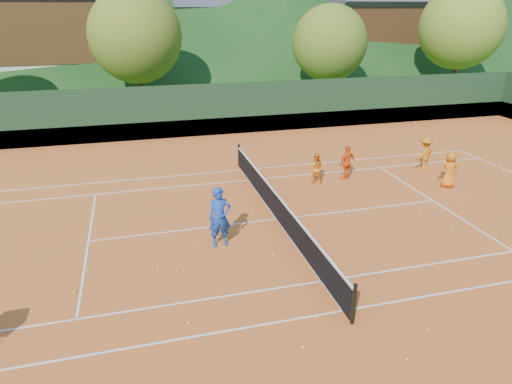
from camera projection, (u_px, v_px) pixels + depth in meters
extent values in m
plane|color=#2E531A|center=(277.00, 220.00, 16.29)|extent=(400.00, 400.00, 0.00)
cube|color=#C65820|center=(277.00, 219.00, 16.29)|extent=(40.00, 24.00, 0.02)
imported|color=#18409C|center=(220.00, 217.00, 14.14)|extent=(0.73, 0.49, 1.95)
imported|color=orange|center=(316.00, 168.00, 19.46)|extent=(0.76, 0.66, 1.32)
imported|color=orange|center=(347.00, 162.00, 19.79)|extent=(0.98, 0.70, 1.54)
imported|color=orange|center=(449.00, 170.00, 18.93)|extent=(0.86, 0.69, 1.53)
imported|color=#CC6B12|center=(425.00, 154.00, 20.86)|extent=(1.18, 0.96, 1.59)
sphere|color=#C3F128|center=(273.00, 255.00, 13.86)|extent=(0.07, 0.07, 0.07)
sphere|color=#C3F128|center=(177.00, 271.00, 13.02)|extent=(0.07, 0.07, 0.07)
sphere|color=#C3F128|center=(453.00, 229.00, 15.51)|extent=(0.07, 0.07, 0.07)
sphere|color=#C3F128|center=(407.00, 359.00, 9.76)|extent=(0.07, 0.07, 0.07)
sphere|color=#C3F128|center=(303.00, 347.00, 10.12)|extent=(0.07, 0.07, 0.07)
sphere|color=#C3F128|center=(158.00, 266.00, 13.28)|extent=(0.07, 0.07, 0.07)
sphere|color=#C3F128|center=(317.00, 317.00, 11.09)|extent=(0.07, 0.07, 0.07)
sphere|color=#C3F128|center=(421.00, 213.00, 16.70)|extent=(0.07, 0.07, 0.07)
sphere|color=#C3F128|center=(429.00, 330.00, 10.66)|extent=(0.07, 0.07, 0.07)
sphere|color=#C3F128|center=(199.00, 240.00, 14.75)|extent=(0.07, 0.07, 0.07)
sphere|color=#C3F128|center=(189.00, 323.00, 10.89)|extent=(0.07, 0.07, 0.07)
sphere|color=#C3F128|center=(486.00, 286.00, 12.34)|extent=(0.07, 0.07, 0.07)
sphere|color=#C3F128|center=(88.00, 271.00, 13.04)|extent=(0.07, 0.07, 0.07)
sphere|color=#C3F128|center=(224.00, 248.00, 14.29)|extent=(0.07, 0.07, 0.07)
sphere|color=#C3F128|center=(75.00, 292.00, 12.06)|extent=(0.07, 0.07, 0.07)
cube|color=white|center=(343.00, 311.00, 11.38)|extent=(23.77, 0.06, 0.00)
cube|color=silver|center=(242.00, 170.00, 21.19)|extent=(23.77, 0.06, 0.00)
cube|color=white|center=(322.00, 281.00, 12.60)|extent=(23.77, 0.06, 0.00)
cube|color=silver|center=(249.00, 180.00, 19.96)|extent=(23.77, 0.06, 0.00)
cube|color=white|center=(88.00, 241.00, 14.75)|extent=(0.06, 8.23, 0.00)
cube|color=white|center=(433.00, 201.00, 17.82)|extent=(0.06, 8.23, 0.00)
cube|color=silver|center=(277.00, 219.00, 16.28)|extent=(12.80, 0.06, 0.00)
cube|color=white|center=(277.00, 219.00, 16.28)|extent=(0.06, 10.97, 0.00)
cube|color=black|center=(277.00, 208.00, 16.11)|extent=(0.03, 11.97, 0.90)
cube|color=white|center=(277.00, 195.00, 15.94)|extent=(0.05, 11.97, 0.06)
cylinder|color=black|center=(354.00, 304.00, 10.72)|extent=(0.10, 0.10, 1.10)
cylinder|color=black|center=(239.00, 156.00, 21.43)|extent=(0.10, 0.10, 1.10)
cube|color=black|center=(215.00, 110.00, 26.45)|extent=(40.00, 0.05, 3.00)
cube|color=#195A27|center=(216.00, 127.00, 26.83)|extent=(40.40, 0.05, 1.00)
cube|color=beige|center=(67.00, 75.00, 40.19)|extent=(12.00, 9.00, 2.88)
cube|color=#3C2310|center=(60.00, 31.00, 38.80)|extent=(12.24, 9.18, 4.48)
cube|color=beige|center=(234.00, 67.00, 47.67)|extent=(11.00, 8.00, 2.52)
cube|color=#371B0F|center=(234.00, 34.00, 46.46)|extent=(11.22, 8.16, 3.92)
cube|color=#3F3E46|center=(233.00, 7.00, 45.49)|extent=(12.65, 8.82, 8.82)
cube|color=beige|center=(374.00, 66.00, 47.42)|extent=(10.00, 8.00, 2.70)
cube|color=#351D0E|center=(377.00, 31.00, 46.12)|extent=(10.20, 8.16, 4.20)
cube|color=#414149|center=(380.00, 2.00, 45.10)|extent=(11.50, 8.82, 8.82)
cylinder|color=#3C2818|center=(141.00, 91.00, 32.68)|extent=(0.36, 0.36, 2.88)
sphere|color=#4C6B1C|center=(135.00, 36.00, 31.26)|extent=(6.40, 6.40, 6.40)
cylinder|color=#3C2418|center=(327.00, 88.00, 35.21)|extent=(0.36, 0.36, 2.52)
sphere|color=#436A1C|center=(330.00, 43.00, 33.97)|extent=(5.60, 5.60, 5.60)
cylinder|color=#3E2619|center=(453.00, 77.00, 38.88)|extent=(0.36, 0.36, 3.06)
sphere|color=#577A20|center=(461.00, 27.00, 37.38)|extent=(6.80, 6.80, 6.80)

